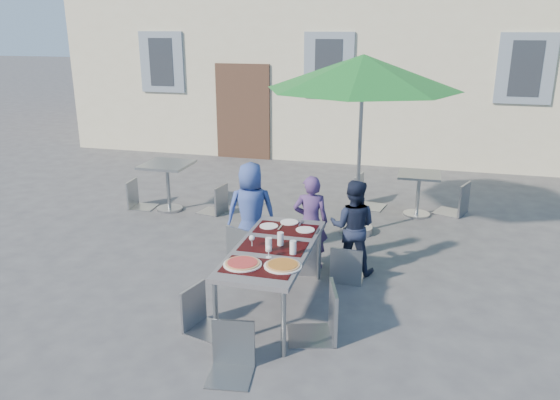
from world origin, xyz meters
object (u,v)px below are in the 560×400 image
(child_0, at_px, (251,211))
(cafe_table_1, at_px, (419,187))
(pizza_near_left, at_px, (242,263))
(chair_0, at_px, (246,222))
(chair_5, at_px, (231,321))
(child_2, at_px, (353,227))
(chair_3, at_px, (200,284))
(cafe_table_0, at_px, (168,177))
(chair_2, at_px, (348,243))
(bg_chair_r_1, at_px, (460,179))
(bg_chair_l_0, at_px, (136,178))
(chair_1, at_px, (302,233))
(chair_4, at_px, (323,281))
(patio_umbrella, at_px, (363,73))
(bg_chair_l_1, at_px, (366,172))
(child_1, at_px, (311,222))
(pizza_near_right, at_px, (283,265))
(dining_table, at_px, (273,251))
(bg_chair_r_0, at_px, (216,182))

(child_0, distance_m, cafe_table_1, 3.18)
(pizza_near_left, height_order, chair_0, chair_0)
(pizza_near_left, height_order, chair_5, chair_5)
(child_2, distance_m, cafe_table_1, 2.57)
(chair_3, relative_size, cafe_table_0, 1.07)
(chair_2, distance_m, bg_chair_r_1, 3.31)
(cafe_table_0, xyz_separation_m, bg_chair_l_0, (-0.59, -0.00, -0.06))
(chair_1, bearing_deg, chair_3, -113.66)
(child_0, distance_m, chair_4, 2.17)
(bg_chair_r_1, bearing_deg, chair_4, -108.81)
(child_2, distance_m, chair_3, 2.23)
(chair_0, distance_m, bg_chair_r_1, 3.99)
(chair_0, height_order, chair_2, chair_0)
(cafe_table_0, bearing_deg, child_2, -25.97)
(chair_4, bearing_deg, patio_umbrella, 90.88)
(chair_2, bearing_deg, child_2, 88.30)
(chair_3, bearing_deg, patio_umbrella, 69.38)
(bg_chair_l_1, bearing_deg, child_1, -98.27)
(bg_chair_l_1, distance_m, bg_chair_r_1, 1.55)
(pizza_near_left, distance_m, pizza_near_right, 0.40)
(child_1, distance_m, cafe_table_0, 3.25)
(pizza_near_right, bearing_deg, chair_0, 120.79)
(bg_chair_l_0, xyz_separation_m, cafe_table_1, (4.70, 0.82, -0.05))
(pizza_near_left, relative_size, child_2, 0.32)
(patio_umbrella, relative_size, cafe_table_1, 3.83)
(dining_table, bearing_deg, child_1, 82.52)
(pizza_near_left, relative_size, pizza_near_right, 1.02)
(cafe_table_0, xyz_separation_m, cafe_table_1, (4.11, 0.82, -0.11))
(child_2, bearing_deg, child_0, -3.58)
(pizza_near_right, height_order, cafe_table_0, cafe_table_0)
(chair_3, bearing_deg, cafe_table_1, 64.07)
(chair_1, distance_m, chair_2, 0.62)
(child_1, bearing_deg, chair_5, 73.96)
(child_2, relative_size, patio_umbrella, 0.44)
(child_2, height_order, bg_chair_r_0, child_2)
(pizza_near_right, distance_m, chair_5, 0.83)
(child_1, bearing_deg, child_2, 168.69)
(chair_1, distance_m, chair_3, 1.75)
(child_2, height_order, chair_5, child_2)
(pizza_near_right, height_order, bg_chair_l_0, bg_chair_l_0)
(chair_1, xyz_separation_m, bg_chair_l_1, (0.47, 2.91, 0.08))
(chair_0, bearing_deg, child_1, 13.61)
(cafe_table_1, bearing_deg, child_2, -107.08)
(chair_5, bearing_deg, child_2, 72.66)
(bg_chair_l_0, bearing_deg, dining_table, -41.16)
(child_1, xyz_separation_m, bg_chair_r_1, (1.94, 2.68, -0.00))
(bg_chair_l_0, relative_size, bg_chair_r_0, 1.00)
(cafe_table_0, xyz_separation_m, bg_chair_r_1, (4.75, 1.05, 0.02))
(pizza_near_left, xyz_separation_m, chair_1, (0.25, 1.54, -0.23))
(chair_0, xyz_separation_m, cafe_table_0, (-2.00, 1.83, -0.02))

